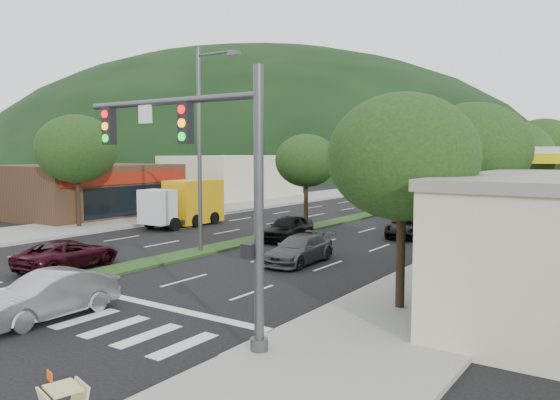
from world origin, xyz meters
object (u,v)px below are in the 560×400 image
Objects in this scene: tree_r_a at (403,157)px; car_queue_e at (405,204)px; tree_r_c at (512,156)px; streetlight_mid at (399,145)px; tree_r_d at (543,149)px; motorhome at (519,187)px; car_queue_c at (417,215)px; suv_maroon at (68,254)px; streetlight_near at (202,139)px; car_queue_a at (288,228)px; tree_med_far at (437,152)px; car_queue_b at (299,249)px; car_queue_d at (408,227)px; traffic_signal at (208,165)px; sedan_silver at (48,296)px; car_queue_f at (500,205)px; box_truck at (187,204)px; tree_l_a at (77,149)px; tree_r_b at (473,151)px; tree_med_near at (306,161)px.

tree_r_a is 1.56× the size of car_queue_e.
tree_r_c is 17.57m from streetlight_mid.
tree_r_d is 0.72× the size of motorhome.
tree_r_a is at bearing -69.23° from car_queue_c.
suv_maroon is at bearing -91.88° from car_queue_e.
streetlight_near reaches higher than car_queue_a.
tree_med_far reaches higher than tree_r_c.
car_queue_b is (-6.58, 4.58, -4.20)m from tree_r_a.
car_queue_b is 10.08m from car_queue_d.
motorhome is (9.00, -5.35, -3.02)m from tree_med_far.
tree_med_far is at bearing 97.57° from car_queue_d.
traffic_signal is at bearing -97.85° from tree_r_c.
tree_r_a is 0.96× the size of tree_med_far.
suv_maroon is at bearing 140.47° from sedan_silver.
car_queue_d is at bearing 80.81° from car_queue_b.
streetlight_mid is 9.73m from car_queue_f.
car_queue_c reaches higher than car_queue_a.
car_queue_f is 0.65× the size of box_truck.
streetlight_near is 8.11m from suv_maroon.
tree_l_a is 20.90m from sedan_silver.
tree_l_a is (-24.50, -2.00, 0.15)m from tree_r_b.
tree_r_d is 20.00m from car_queue_a.
car_queue_e is (-10.23, 10.57, -4.02)m from tree_r_c.
car_queue_d is at bearing -115.01° from tree_r_d.
box_truck reaches higher than sedan_silver.
sedan_silver is at bearing -81.07° from car_queue_e.
box_truck is at bearing -172.82° from car_queue_d.
motorhome reaches higher than sedan_silver.
tree_med_near is (-12.00, -2.00, -0.32)m from tree_r_c.
streetlight_mid is 2.40× the size of car_queue_a.
motorhome is (3.65, 15.08, 1.24)m from car_queue_c.
tree_med_far is at bearing 106.70° from tree_r_a.
car_queue_c is at bearing 151.71° from tree_r_c.
traffic_signal is at bearing 156.37° from suv_maroon.
car_queue_a is 1.01× the size of car_queue_f.
streetlight_mid is at bearing -153.45° from motorhome.
box_truck reaches higher than car_queue_f.
car_queue_e is (-3.58, 7.00, -0.02)m from car_queue_c.
car_queue_e is at bearing 111.06° from tree_r_a.
tree_r_b is (-0.00, 8.00, 0.22)m from tree_r_a.
tree_r_d is 1.74× the size of car_queue_f.
suv_maroon is (-14.09, -18.00, -4.12)m from tree_r_c.
tree_med_far reaches higher than motorhome.
car_queue_f is (2.74, 27.00, -0.03)m from car_queue_b.
streetlight_near is at bearing 136.29° from box_truck.
car_queue_b is at bearing -119.96° from tree_r_c.
streetlight_mid reaches higher than tree_l_a.
tree_r_a is 11.46m from sedan_silver.
car_queue_c is at bearing -75.31° from tree_med_far.
tree_med_far is 1.53× the size of suv_maroon.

